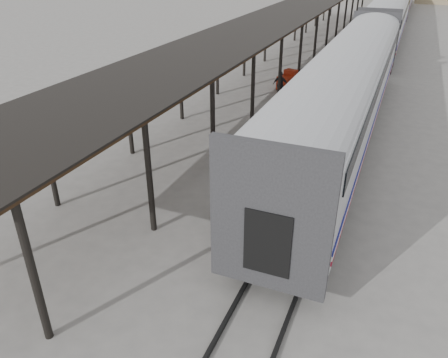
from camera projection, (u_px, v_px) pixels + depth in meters
name	position (u px, v px, depth m)	size (l,w,h in m)	color
ground	(214.00, 208.00, 15.96)	(160.00, 160.00, 0.00)	slate
train	(388.00, 16.00, 41.19)	(3.45, 76.01, 4.01)	silver
canopy	(295.00, 10.00, 34.81)	(4.90, 64.30, 4.15)	#422B19
rails	(384.00, 45.00, 42.59)	(1.54, 150.00, 0.12)	black
baggage_cart	(239.00, 204.00, 14.96)	(1.94, 2.67, 0.86)	brown
suitcase_stack	(236.00, 190.00, 15.04)	(1.26, 1.38, 0.57)	#343436
luggage_tug	(288.00, 81.00, 29.11)	(1.22, 1.59, 1.25)	maroon
porter	(235.00, 187.00, 13.91)	(0.59, 0.39, 1.63)	navy
pedestrian	(280.00, 85.00, 27.31)	(0.98, 0.41, 1.67)	black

